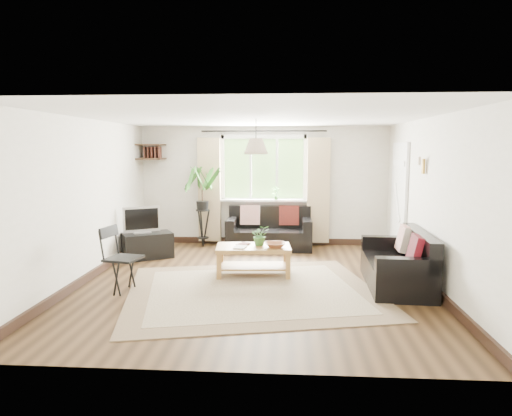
# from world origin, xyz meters

# --- Properties ---
(floor) EXTENTS (5.50, 5.50, 0.00)m
(floor) POSITION_xyz_m (0.00, 0.00, 0.00)
(floor) COLOR black
(floor) RESTS_ON ground
(ceiling) EXTENTS (5.50, 5.50, 0.00)m
(ceiling) POSITION_xyz_m (0.00, 0.00, 2.40)
(ceiling) COLOR white
(ceiling) RESTS_ON floor
(wall_back) EXTENTS (5.00, 0.02, 2.40)m
(wall_back) POSITION_xyz_m (0.00, 2.75, 1.20)
(wall_back) COLOR beige
(wall_back) RESTS_ON floor
(wall_front) EXTENTS (5.00, 0.02, 2.40)m
(wall_front) POSITION_xyz_m (0.00, -2.75, 1.20)
(wall_front) COLOR beige
(wall_front) RESTS_ON floor
(wall_left) EXTENTS (0.02, 5.50, 2.40)m
(wall_left) POSITION_xyz_m (-2.50, 0.00, 1.20)
(wall_left) COLOR beige
(wall_left) RESTS_ON floor
(wall_right) EXTENTS (0.02, 5.50, 2.40)m
(wall_right) POSITION_xyz_m (2.50, 0.00, 1.20)
(wall_right) COLOR beige
(wall_right) RESTS_ON floor
(rug) EXTENTS (3.91, 3.54, 0.02)m
(rug) POSITION_xyz_m (0.01, -0.45, 0.01)
(rug) COLOR #C5B699
(rug) RESTS_ON floor
(window) EXTENTS (2.50, 0.16, 2.16)m
(window) POSITION_xyz_m (0.00, 2.71, 1.55)
(window) COLOR white
(window) RESTS_ON wall_back
(door) EXTENTS (0.06, 0.96, 2.06)m
(door) POSITION_xyz_m (2.47, 1.70, 1.00)
(door) COLOR silver
(door) RESTS_ON wall_right
(corner_shelf) EXTENTS (0.50, 0.50, 0.34)m
(corner_shelf) POSITION_xyz_m (-2.25, 2.50, 1.89)
(corner_shelf) COLOR black
(corner_shelf) RESTS_ON wall_back
(pendant_lamp) EXTENTS (0.36, 0.36, 0.54)m
(pendant_lamp) POSITION_xyz_m (0.00, 0.40, 2.05)
(pendant_lamp) COLOR beige
(pendant_lamp) RESTS_ON ceiling
(wall_sconce) EXTENTS (0.12, 0.12, 0.28)m
(wall_sconce) POSITION_xyz_m (2.43, 0.30, 1.74)
(wall_sconce) COLOR beige
(wall_sconce) RESTS_ON wall_right
(sofa_back) EXTENTS (1.65, 0.83, 0.77)m
(sofa_back) POSITION_xyz_m (0.13, 2.28, 0.39)
(sofa_back) COLOR black
(sofa_back) RESTS_ON floor
(sofa_right) EXTENTS (1.64, 0.87, 0.76)m
(sofa_right) POSITION_xyz_m (2.04, -0.08, 0.38)
(sofa_right) COLOR black
(sofa_right) RESTS_ON floor
(coffee_table) EXTENTS (1.18, 0.70, 0.46)m
(coffee_table) POSITION_xyz_m (-0.04, 0.36, 0.23)
(coffee_table) COLOR olive
(coffee_table) RESTS_ON floor
(table_plant) EXTENTS (0.34, 0.31, 0.32)m
(table_plant) POSITION_xyz_m (0.06, 0.41, 0.62)
(table_plant) COLOR #306327
(table_plant) RESTS_ON coffee_table
(bowl) EXTENTS (0.35, 0.35, 0.08)m
(bowl) POSITION_xyz_m (0.30, 0.28, 0.50)
(bowl) COLOR brown
(bowl) RESTS_ON coffee_table
(book_a) EXTENTS (0.21, 0.26, 0.02)m
(book_a) POSITION_xyz_m (-0.32, 0.23, 0.47)
(book_a) COLOR silver
(book_a) RESTS_ON coffee_table
(book_b) EXTENTS (0.23, 0.26, 0.02)m
(book_b) POSITION_xyz_m (-0.27, 0.46, 0.47)
(book_b) COLOR #532621
(book_b) RESTS_ON coffee_table
(tv_stand) EXTENTS (0.97, 0.84, 0.46)m
(tv_stand) POSITION_xyz_m (-2.02, 1.36, 0.23)
(tv_stand) COLOR black
(tv_stand) RESTS_ON floor
(tv) EXTENTS (0.67, 0.51, 0.50)m
(tv) POSITION_xyz_m (-2.11, 1.36, 0.70)
(tv) COLOR #A5A5AA
(tv) RESTS_ON tv_stand
(palm_stand) EXTENTS (0.66, 0.66, 1.62)m
(palm_stand) POSITION_xyz_m (-1.20, 2.38, 0.81)
(palm_stand) COLOR black
(palm_stand) RESTS_ON floor
(folding_chair) EXTENTS (0.55, 0.55, 0.90)m
(folding_chair) POSITION_xyz_m (-1.75, -0.58, 0.45)
(folding_chair) COLOR black
(folding_chair) RESTS_ON floor
(sill_plant) EXTENTS (0.14, 0.10, 0.27)m
(sill_plant) POSITION_xyz_m (0.25, 2.63, 1.06)
(sill_plant) COLOR #2D6023
(sill_plant) RESTS_ON window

